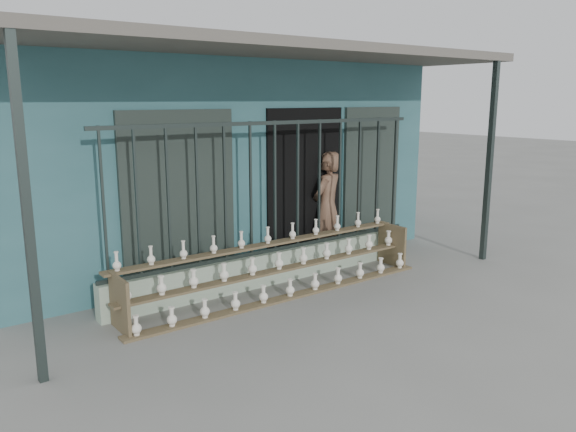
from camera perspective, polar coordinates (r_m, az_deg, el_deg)
ground at (r=7.02m, az=4.93°, el=-9.38°), size 60.00×60.00×0.00m
workshop_building at (r=10.15m, az=-10.97°, el=6.47°), size 7.40×6.60×3.21m
parapet_wall at (r=7.91m, az=-1.30°, el=-5.14°), size 5.00×0.20×0.45m
security_fence at (r=7.66m, az=-1.34°, el=2.93°), size 5.00×0.04×1.80m
shelf_rack at (r=7.42m, az=-0.88°, el=-5.21°), size 4.50×0.68×0.85m
elderly_woman at (r=8.78m, az=4.00°, el=0.89°), size 0.74×0.62×1.74m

